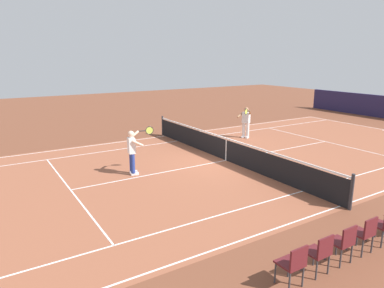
# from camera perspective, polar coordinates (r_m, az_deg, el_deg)

# --- Properties ---
(ground_plane) EXTENTS (60.00, 60.00, 0.00)m
(ground_plane) POSITION_cam_1_polar(r_m,az_deg,el_deg) (14.90, 5.55, -2.66)
(ground_plane) COLOR brown
(court_slab) EXTENTS (24.20, 11.40, 0.00)m
(court_slab) POSITION_cam_1_polar(r_m,az_deg,el_deg) (14.90, 5.55, -2.66)
(court_slab) COLOR #935138
(court_slab) RESTS_ON ground_plane
(court_line_markings) EXTENTS (23.85, 11.05, 0.01)m
(court_line_markings) POSITION_cam_1_polar(r_m,az_deg,el_deg) (14.90, 5.55, -2.65)
(court_line_markings) COLOR white
(court_line_markings) RESTS_ON ground_plane
(tennis_net) EXTENTS (0.10, 11.70, 1.08)m
(tennis_net) POSITION_cam_1_polar(r_m,az_deg,el_deg) (14.77, 5.59, -0.83)
(tennis_net) COLOR #2D2D33
(tennis_net) RESTS_ON ground_plane
(tennis_player_near) EXTENTS (1.14, 0.77, 1.70)m
(tennis_player_near) POSITION_cam_1_polar(r_m,az_deg,el_deg) (13.07, -9.63, -0.95)
(tennis_player_near) COLOR navy
(tennis_player_near) RESTS_ON ground_plane
(tennis_player_far) EXTENTS (0.90, 0.96, 1.70)m
(tennis_player_far) POSITION_cam_1_polar(r_m,az_deg,el_deg) (18.97, 8.75, 3.74)
(tennis_player_far) COLOR white
(tennis_player_far) RESTS_ON ground_plane
(tennis_ball) EXTENTS (0.07, 0.07, 0.07)m
(tennis_ball) POSITION_cam_1_polar(r_m,az_deg,el_deg) (13.54, 12.58, -4.52)
(tennis_ball) COLOR #CCE01E
(tennis_ball) RESTS_ON ground_plane
(spectator_chair_2) EXTENTS (0.44, 0.44, 0.88)m
(spectator_chair_2) POSITION_cam_1_polar(r_m,az_deg,el_deg) (9.41, 28.70, -11.26)
(spectator_chair_2) COLOR #38383D
(spectator_chair_2) RESTS_ON ground_plane
(spectator_chair_3) EXTENTS (0.44, 0.44, 0.88)m
(spectator_chair_3) POSITION_cam_1_polar(r_m,az_deg,el_deg) (8.81, 26.22, -12.67)
(spectator_chair_3) COLOR #38383D
(spectator_chair_3) RESTS_ON ground_plane
(spectator_chair_4) EXTENTS (0.44, 0.44, 0.88)m
(spectator_chair_4) POSITION_cam_1_polar(r_m,az_deg,el_deg) (8.23, 23.35, -14.26)
(spectator_chair_4) COLOR #38383D
(spectator_chair_4) RESTS_ON ground_plane
(spectator_chair_5) EXTENTS (0.44, 0.44, 0.88)m
(spectator_chair_5) POSITION_cam_1_polar(r_m,az_deg,el_deg) (7.69, 20.02, -16.04)
(spectator_chair_5) COLOR #38383D
(spectator_chair_5) RESTS_ON ground_plane
(spectator_chair_6) EXTENTS (0.44, 0.44, 0.88)m
(spectator_chair_6) POSITION_cam_1_polar(r_m,az_deg,el_deg) (7.18, 16.12, -18.01)
(spectator_chair_6) COLOR #38383D
(spectator_chair_6) RESTS_ON ground_plane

